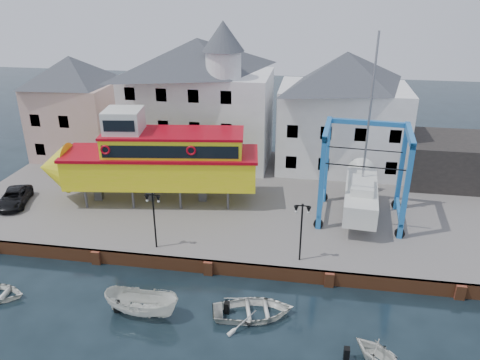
# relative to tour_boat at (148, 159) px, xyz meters

# --- Properties ---
(ground) EXTENTS (140.00, 140.00, 0.00)m
(ground) POSITION_rel_tour_boat_xyz_m (6.87, -8.41, -4.72)
(ground) COLOR black
(ground) RESTS_ON ground
(hardstanding) EXTENTS (44.00, 22.00, 1.00)m
(hardstanding) POSITION_rel_tour_boat_xyz_m (6.87, 2.59, -4.22)
(hardstanding) COLOR #6A625C
(hardstanding) RESTS_ON ground
(quay_wall) EXTENTS (44.00, 0.47, 1.00)m
(quay_wall) POSITION_rel_tour_boat_xyz_m (6.87, -8.30, -4.22)
(quay_wall) COLOR brown
(quay_wall) RESTS_ON ground
(building_pink) EXTENTS (8.00, 7.00, 10.30)m
(building_pink) POSITION_rel_tour_boat_xyz_m (-11.13, 9.59, 1.43)
(building_pink) COLOR tan
(building_pink) RESTS_ON hardstanding
(building_white_main) EXTENTS (14.00, 8.30, 14.00)m
(building_white_main) POSITION_rel_tour_boat_xyz_m (2.00, 9.99, 2.62)
(building_white_main) COLOR silver
(building_white_main) RESTS_ON hardstanding
(building_white_right) EXTENTS (12.00, 8.00, 11.20)m
(building_white_right) POSITION_rel_tour_boat_xyz_m (15.87, 10.59, 1.88)
(building_white_right) COLOR silver
(building_white_right) RESTS_ON hardstanding
(shed_dark) EXTENTS (8.00, 7.00, 4.00)m
(shed_dark) POSITION_rel_tour_boat_xyz_m (25.87, 8.59, -1.72)
(shed_dark) COLOR black
(shed_dark) RESTS_ON hardstanding
(lamp_post_left) EXTENTS (1.12, 0.32, 4.20)m
(lamp_post_left) POSITION_rel_tour_boat_xyz_m (2.87, -7.21, -0.54)
(lamp_post_left) COLOR black
(lamp_post_left) RESTS_ON hardstanding
(lamp_post_right) EXTENTS (1.12, 0.32, 4.20)m
(lamp_post_right) POSITION_rel_tour_boat_xyz_m (12.87, -7.21, -0.54)
(lamp_post_right) COLOR black
(lamp_post_right) RESTS_ON hardstanding
(tour_boat) EXTENTS (18.52, 6.74, 7.88)m
(tour_boat) POSITION_rel_tour_boat_xyz_m (0.00, 0.00, 0.00)
(tour_boat) COLOR #59595E
(tour_boat) RESTS_ON hardstanding
(travel_lift) EXTENTS (6.97, 9.49, 14.10)m
(travel_lift) POSITION_rel_tour_boat_xyz_m (17.24, 0.38, -1.37)
(travel_lift) COLOR #215FB0
(travel_lift) RESTS_ON hardstanding
(van) EXTENTS (3.28, 4.87, 1.24)m
(van) POSITION_rel_tour_boat_xyz_m (-10.94, -2.66, -3.10)
(van) COLOR black
(van) RESTS_ON hardstanding
(motorboat_a) EXTENTS (4.75, 2.08, 1.79)m
(motorboat_a) POSITION_rel_tour_boat_xyz_m (3.93, -13.08, -4.72)
(motorboat_a) COLOR silver
(motorboat_a) RESTS_ON ground
(motorboat_b) EXTENTS (5.49, 4.49, 0.99)m
(motorboat_b) POSITION_rel_tour_boat_xyz_m (10.44, -12.12, -4.72)
(motorboat_b) COLOR silver
(motorboat_b) RESTS_ON ground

